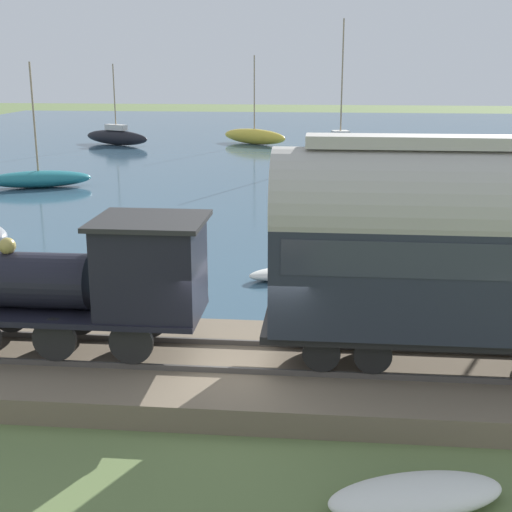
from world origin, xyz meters
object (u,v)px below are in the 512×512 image
object	(u,v)px
sailboat_blue	(340,147)
beached_dinghy	(416,496)
sailboat_teal	(39,179)
rowboat_mid_harbor	(368,252)
sailboat_yellow	(254,136)
passenger_coach	(469,242)
rowboat_off_pier	(118,249)
rowboat_far_out	(283,273)
steam_locomotive	(86,277)
sailboat_black	(116,137)

from	to	relation	value
sailboat_blue	beached_dinghy	size ratio (longest dim) A/B	3.12
sailboat_teal	rowboat_mid_harbor	xyz separation A→B (m)	(-12.74, -16.96, -0.26)
sailboat_teal	sailboat_yellow	bearing A→B (deg)	-42.64
sailboat_teal	passenger_coach	bearing A→B (deg)	-160.49
sailboat_yellow	rowboat_off_pier	size ratio (longest dim) A/B	3.50
sailboat_yellow	rowboat_off_pier	xyz separation A→B (m)	(-34.77, 1.38, -0.48)
sailboat_blue	beached_dinghy	world-z (taller)	sailboat_blue
sailboat_blue	rowboat_far_out	xyz separation A→B (m)	(-28.92, 2.22, -0.64)
rowboat_mid_harbor	rowboat_off_pier	bearing A→B (deg)	46.46
rowboat_mid_harbor	steam_locomotive	bearing A→B (deg)	102.17
sailboat_teal	sailboat_black	bearing A→B (deg)	-14.52
sailboat_yellow	rowboat_mid_harbor	size ratio (longest dim) A/B	2.74
passenger_coach	rowboat_off_pier	xyz separation A→B (m)	(9.93, 10.10, -3.02)
steam_locomotive	sailboat_black	xyz separation A→B (m)	(43.05, 12.02, -1.55)
passenger_coach	rowboat_off_pier	distance (m)	14.48
steam_locomotive	rowboat_off_pier	world-z (taller)	steam_locomotive
rowboat_far_out	beached_dinghy	xyz separation A→B (m)	(-11.66, -2.74, 0.02)
sailboat_teal	steam_locomotive	bearing A→B (deg)	-174.52
steam_locomotive	rowboat_off_pier	size ratio (longest dim) A/B	3.20
steam_locomotive	sailboat_blue	distance (m)	36.85
rowboat_far_out	sailboat_teal	bearing A→B (deg)	17.23
passenger_coach	sailboat_blue	bearing A→B (deg)	2.94
passenger_coach	sailboat_blue	xyz separation A→B (m)	(36.35, 1.86, -2.35)
rowboat_off_pier	rowboat_far_out	xyz separation A→B (m)	(-2.50, -6.01, 0.03)
rowboat_off_pier	sailboat_black	bearing A→B (deg)	8.85
sailboat_black	rowboat_off_pier	world-z (taller)	sailboat_black
passenger_coach	rowboat_far_out	xyz separation A→B (m)	(7.43, 4.08, -2.99)
rowboat_off_pier	beached_dinghy	world-z (taller)	beached_dinghy
rowboat_far_out	rowboat_off_pier	bearing A→B (deg)	42.21
sailboat_black	beached_dinghy	size ratio (longest dim) A/B	2.13
sailboat_teal	beached_dinghy	distance (m)	32.00
passenger_coach	sailboat_blue	distance (m)	36.47
rowboat_off_pier	rowboat_mid_harbor	bearing A→B (deg)	-95.80
passenger_coach	sailboat_black	size ratio (longest dim) A/B	1.27
rowboat_mid_harbor	beached_dinghy	bearing A→B (deg)	134.56
rowboat_off_pier	beached_dinghy	bearing A→B (deg)	-155.78
passenger_coach	sailboat_black	world-z (taller)	sailboat_black
beached_dinghy	steam_locomotive	bearing A→B (deg)	56.85
sailboat_teal	rowboat_far_out	world-z (taller)	sailboat_teal
steam_locomotive	rowboat_off_pier	distance (m)	10.40
sailboat_black	rowboat_far_out	distance (m)	38.95
rowboat_mid_harbor	sailboat_black	bearing A→B (deg)	-15.83
passenger_coach	sailboat_yellow	size ratio (longest dim) A/B	1.15
steam_locomotive	rowboat_mid_harbor	bearing A→B (deg)	-32.58
sailboat_black	rowboat_far_out	bearing A→B (deg)	-129.66
sailboat_teal	rowboat_far_out	distance (m)	21.00
sailboat_blue	rowboat_off_pier	size ratio (longest dim) A/B	4.64
rowboat_mid_harbor	rowboat_far_out	bearing A→B (deg)	89.50
rowboat_far_out	sailboat_yellow	bearing A→B (deg)	-18.10
steam_locomotive	sailboat_black	bearing A→B (deg)	15.59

